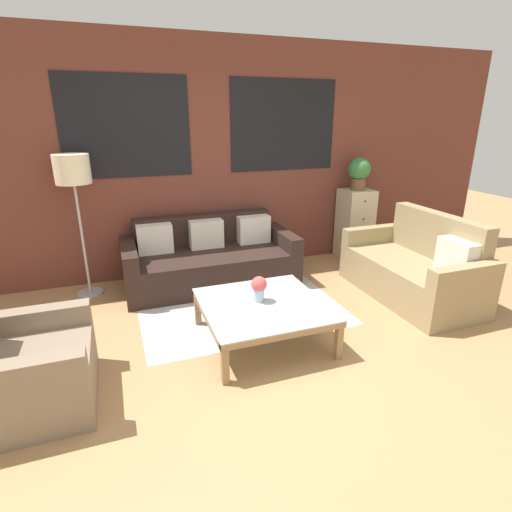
# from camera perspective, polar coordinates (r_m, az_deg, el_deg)

# --- Properties ---
(ground_plane) EXTENTS (16.00, 16.00, 0.00)m
(ground_plane) POSITION_cam_1_polar(r_m,az_deg,el_deg) (3.33, 4.85, -15.87)
(ground_plane) COLOR #AD7F51
(wall_back_brick) EXTENTS (8.40, 0.09, 2.80)m
(wall_back_brick) POSITION_cam_1_polar(r_m,az_deg,el_deg) (5.06, -6.50, 13.50)
(wall_back_brick) COLOR brown
(wall_back_brick) RESTS_ON ground_plane
(rug) EXTENTS (2.05, 1.46, 0.00)m
(rug) POSITION_cam_1_polar(r_m,az_deg,el_deg) (4.24, -2.19, -7.51)
(rug) COLOR #BCB7B2
(rug) RESTS_ON ground_plane
(couch_dark) EXTENTS (2.00, 0.88, 0.78)m
(couch_dark) POSITION_cam_1_polar(r_m,az_deg,el_deg) (4.81, -6.58, -0.58)
(couch_dark) COLOR black
(couch_dark) RESTS_ON ground_plane
(settee_vintage) EXTENTS (0.80, 1.58, 0.92)m
(settee_vintage) POSITION_cam_1_polar(r_m,az_deg,el_deg) (4.74, 21.73, -1.86)
(settee_vintage) COLOR #99845B
(settee_vintage) RESTS_ON ground_plane
(armchair_corner) EXTENTS (0.80, 0.87, 0.84)m
(armchair_corner) POSITION_cam_1_polar(r_m,az_deg,el_deg) (3.25, -30.19, -13.94)
(armchair_corner) COLOR #84705B
(armchair_corner) RESTS_ON ground_plane
(coffee_table) EXTENTS (1.05, 1.05, 0.36)m
(coffee_table) POSITION_cam_1_polar(r_m,az_deg,el_deg) (3.55, 0.98, -7.44)
(coffee_table) COLOR silver
(coffee_table) RESTS_ON ground_plane
(floor_lamp) EXTENTS (0.36, 0.36, 1.55)m
(floor_lamp) POSITION_cam_1_polar(r_m,az_deg,el_deg) (4.60, -24.67, 10.35)
(floor_lamp) COLOR #B2B2B7
(floor_lamp) RESTS_ON ground_plane
(drawer_cabinet) EXTENTS (0.41, 0.41, 0.97)m
(drawer_cabinet) POSITION_cam_1_polar(r_m,az_deg,el_deg) (5.76, 13.91, 4.43)
(drawer_cabinet) COLOR #C6B793
(drawer_cabinet) RESTS_ON ground_plane
(potted_plant) EXTENTS (0.30, 0.30, 0.43)m
(potted_plant) POSITION_cam_1_polar(r_m,az_deg,el_deg) (5.63, 14.51, 11.59)
(potted_plant) COLOR brown
(potted_plant) RESTS_ON drawer_cabinet
(flower_vase) EXTENTS (0.14, 0.14, 0.23)m
(flower_vase) POSITION_cam_1_polar(r_m,az_deg,el_deg) (3.51, 0.43, -4.47)
(flower_vase) COLOR #ADBCC6
(flower_vase) RESTS_ON coffee_table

